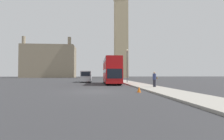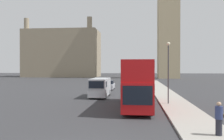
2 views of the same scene
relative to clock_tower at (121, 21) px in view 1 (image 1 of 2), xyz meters
name	(u,v)px [view 1 (image 1 of 2)]	position (x,y,z in m)	size (l,w,h in m)	color
ground_plane	(94,92)	(-13.28, -77.67, -31.16)	(300.00, 300.00, 0.00)	#333335
sidewalk_strip	(162,90)	(-6.72, -77.67, -31.08)	(3.12, 120.00, 0.15)	#9E998E
clock_tower	(121,21)	(0.00, 0.00, 0.00)	(7.55, 7.72, 60.80)	tan
building_block_distant	(50,62)	(-40.52, 10.18, -21.90)	(28.73, 15.40, 22.50)	gray
red_double_decker_bus	(111,70)	(-10.56, -64.04, -28.72)	(2.50, 11.21, 4.36)	#B71114
white_van	(86,76)	(-15.31, -56.43, -29.88)	(2.13, 5.79, 2.37)	#B2B7BC
pedestrian	(154,79)	(-6.24, -73.96, -30.11)	(0.56, 0.40, 1.79)	#23232D
street_lamp	(127,61)	(-7.49, -62.30, -27.00)	(0.36, 0.36, 6.16)	#38383D
parked_sedan	(88,78)	(-15.52, -45.23, -30.47)	(1.82, 4.48, 1.53)	silver
traffic_cone	(139,89)	(-9.29, -78.75, -30.88)	(0.36, 0.36, 0.55)	orange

